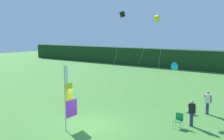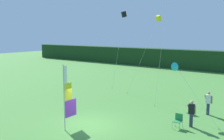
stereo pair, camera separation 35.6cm
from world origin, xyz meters
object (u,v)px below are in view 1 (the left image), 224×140
at_px(folding_chair, 179,119).
at_px(kite_cyan_delta_2, 176,67).
at_px(kite_black_box_1, 122,15).
at_px(person_near_banner, 192,112).
at_px(banner_flag, 69,98).
at_px(person_mid_field, 208,102).
at_px(kite_yellow_box_0, 157,19).

bearing_deg(folding_chair, kite_cyan_delta_2, 117.17).
height_order(kite_black_box_1, kite_cyan_delta_2, kite_black_box_1).
xyz_separation_m(person_near_banner, kite_black_box_1, (-9.26, 6.25, 6.78)).
relative_size(banner_flag, folding_chair, 4.53).
bearing_deg(person_mid_field, kite_yellow_box_0, 144.16).
bearing_deg(person_near_banner, folding_chair, -132.40).
bearing_deg(kite_cyan_delta_2, kite_black_box_1, 148.57).
distance_m(kite_yellow_box_0, kite_black_box_1, 3.45).
relative_size(person_mid_field, kite_yellow_box_0, 0.22).
relative_size(person_mid_field, folding_chair, 1.89).
bearing_deg(kite_black_box_1, kite_cyan_delta_2, -31.43).
xyz_separation_m(person_near_banner, kite_yellow_box_0, (-6.14, 7.64, 6.33)).
xyz_separation_m(person_near_banner, kite_cyan_delta_2, (-1.80, 1.69, 2.59)).
bearing_deg(kite_yellow_box_0, kite_black_box_1, -156.05).
distance_m(person_near_banner, kite_cyan_delta_2, 3.58).
bearing_deg(kite_yellow_box_0, person_near_banner, -51.24).
bearing_deg(kite_black_box_1, person_mid_field, -18.59).
distance_m(kite_black_box_1, kite_cyan_delta_2, 9.70).
distance_m(person_near_banner, kite_yellow_box_0, 11.67).
bearing_deg(kite_black_box_1, banner_flag, -73.50).
bearing_deg(banner_flag, folding_chair, 37.50).
xyz_separation_m(folding_chair, kite_cyan_delta_2, (-1.20, 2.35, 2.99)).
relative_size(kite_yellow_box_0, kite_black_box_1, 0.95).
height_order(banner_flag, kite_yellow_box_0, kite_yellow_box_0).
distance_m(banner_flag, kite_black_box_1, 12.88).
bearing_deg(banner_flag, kite_cyan_delta_2, 57.12).
xyz_separation_m(person_mid_field, kite_yellow_box_0, (-6.33, 4.57, 6.34)).
height_order(folding_chair, kite_yellow_box_0, kite_yellow_box_0).
relative_size(folding_chair, kite_yellow_box_0, 0.12).
relative_size(person_mid_field, kite_black_box_1, 0.21).
height_order(person_near_banner, person_mid_field, person_near_banner).
relative_size(person_near_banner, kite_yellow_box_0, 0.22).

